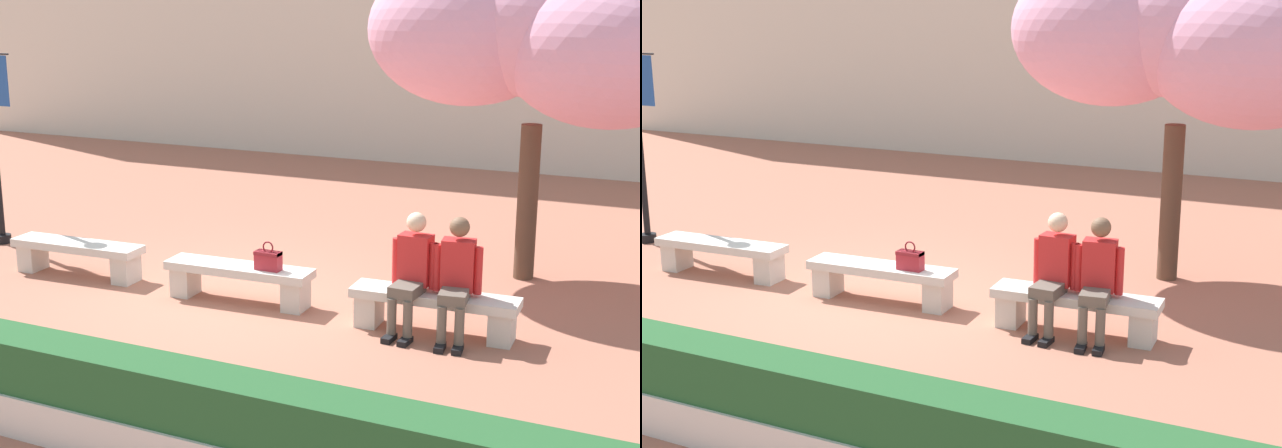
% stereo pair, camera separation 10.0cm
% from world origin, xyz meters
% --- Properties ---
extents(ground_plane, '(100.00, 100.00, 0.00)m').
position_xyz_m(ground_plane, '(0.00, 0.00, 0.00)').
color(ground_plane, '#9E604C').
extents(stone_bench_west_end, '(1.81, 0.51, 0.45)m').
position_xyz_m(stone_bench_west_end, '(-2.38, 0.00, 0.30)').
color(stone_bench_west_end, beige).
rests_on(stone_bench_west_end, ground).
extents(stone_bench_near_west, '(1.81, 0.51, 0.45)m').
position_xyz_m(stone_bench_near_west, '(-0.00, 0.00, 0.30)').
color(stone_bench_near_west, beige).
rests_on(stone_bench_near_west, ground).
extents(stone_bench_center, '(1.81, 0.51, 0.45)m').
position_xyz_m(stone_bench_center, '(2.38, 0.00, 0.30)').
color(stone_bench_center, beige).
rests_on(stone_bench_center, ground).
extents(person_seated_left, '(0.51, 0.69, 1.29)m').
position_xyz_m(person_seated_left, '(2.14, -0.05, 0.70)').
color(person_seated_left, black).
rests_on(person_seated_left, ground).
extents(person_seated_right, '(0.51, 0.72, 1.29)m').
position_xyz_m(person_seated_right, '(2.63, -0.05, 0.70)').
color(person_seated_right, black).
rests_on(person_seated_right, ground).
extents(handbag, '(0.30, 0.15, 0.34)m').
position_xyz_m(handbag, '(0.40, -0.02, 0.58)').
color(handbag, '#A3232D').
rests_on(handbag, stone_bench_near_west).
extents(cherry_tree_main, '(4.26, 2.61, 4.04)m').
position_xyz_m(cherry_tree_main, '(2.88, 2.36, 3.04)').
color(cherry_tree_main, '#513828').
rests_on(cherry_tree_main, ground).
extents(planter_hedge_foreground, '(10.92, 0.50, 0.80)m').
position_xyz_m(planter_hedge_foreground, '(0.00, -3.46, 0.39)').
color(planter_hedge_foreground, beige).
rests_on(planter_hedge_foreground, ground).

